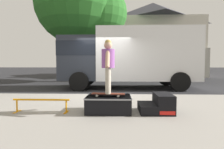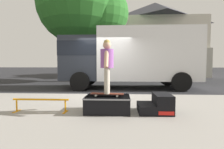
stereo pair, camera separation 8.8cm
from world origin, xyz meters
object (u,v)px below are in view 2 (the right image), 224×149
object	(u,v)px
skate_box	(108,103)
box_truck	(128,56)
skater_kid	(107,62)
grind_rail	(41,102)
skateboard	(107,94)
kicker_ramp	(157,105)
street_tree_main	(84,6)

from	to	relation	value
skate_box	box_truck	size ratio (longest dim) A/B	0.15
skater_kid	box_truck	xyz separation A→B (m)	(0.72, 5.23, 0.40)
grind_rail	skateboard	distance (m)	1.59
kicker_ramp	street_tree_main	xyz separation A→B (m)	(-3.54, 8.62, 5.19)
skateboard	street_tree_main	bearing A→B (deg)	105.23
skate_box	kicker_ramp	distance (m)	1.17
skate_box	street_tree_main	bearing A→B (deg)	105.38
skater_kid	street_tree_main	size ratio (longest dim) A/B	0.15
kicker_ramp	skater_kid	distance (m)	1.55
skate_box	skateboard	world-z (taller)	skateboard
kicker_ramp	skateboard	world-z (taller)	skateboard
skate_box	box_truck	world-z (taller)	box_truck
skateboard	street_tree_main	xyz separation A→B (m)	(-2.36, 8.66, 4.94)
kicker_ramp	skate_box	bearing A→B (deg)	179.98
skate_box	street_tree_main	world-z (taller)	street_tree_main
skate_box	box_truck	distance (m)	5.42
skater_kid	street_tree_main	xyz separation A→B (m)	(-2.36, 8.66, 4.19)
kicker_ramp	skater_kid	bearing A→B (deg)	-178.08
skateboard	skater_kid	xyz separation A→B (m)	(0.00, 0.00, 0.75)
kicker_ramp	box_truck	world-z (taller)	box_truck
grind_rail	street_tree_main	xyz separation A→B (m)	(-0.78, 8.72, 5.14)
box_truck	kicker_ramp	bearing A→B (deg)	-84.88
box_truck	skateboard	bearing A→B (deg)	-97.82
kicker_ramp	box_truck	bearing A→B (deg)	95.12
grind_rail	skateboard	bearing A→B (deg)	2.26
grind_rail	skateboard	size ratio (longest dim) A/B	1.69
skater_kid	grind_rail	bearing A→B (deg)	-177.74
skate_box	skater_kid	size ratio (longest dim) A/B	0.84
grind_rail	skater_kid	xyz separation A→B (m)	(1.57, 0.06, 0.95)
street_tree_main	kicker_ramp	bearing A→B (deg)	-67.67
skate_box	street_tree_main	distance (m)	10.33
kicker_ramp	grind_rail	xyz separation A→B (m)	(-2.76, -0.10, 0.05)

